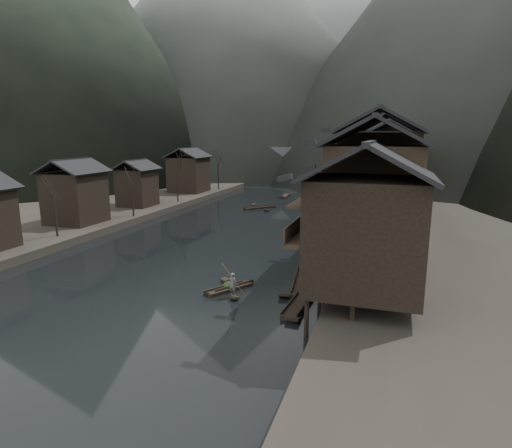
% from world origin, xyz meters
% --- Properties ---
extents(water, '(300.00, 300.00, 0.00)m').
position_xyz_m(water, '(0.00, 0.00, 0.00)').
color(water, black).
rests_on(water, ground).
extents(right_bank, '(40.00, 200.00, 1.80)m').
position_xyz_m(right_bank, '(35.00, 40.00, 0.90)').
color(right_bank, '#2D2823').
rests_on(right_bank, ground).
extents(left_bank, '(40.00, 200.00, 1.20)m').
position_xyz_m(left_bank, '(-35.00, 40.00, 0.60)').
color(left_bank, '#2D2823').
rests_on(left_bank, ground).
extents(stilt_houses, '(9.00, 67.60, 15.11)m').
position_xyz_m(stilt_houses, '(17.28, 19.76, 8.74)').
color(stilt_houses, black).
rests_on(stilt_houses, ground).
extents(left_houses, '(8.10, 53.20, 8.73)m').
position_xyz_m(left_houses, '(-20.50, 20.12, 5.66)').
color(left_houses, black).
rests_on(left_houses, left_bank).
extents(bare_trees, '(3.95, 60.33, 7.91)m').
position_xyz_m(bare_trees, '(-17.00, 18.00, 6.68)').
color(bare_trees, black).
rests_on(bare_trees, left_bank).
extents(moored_sampans, '(2.98, 61.50, 0.47)m').
position_xyz_m(moored_sampans, '(12.01, 20.93, 0.20)').
color(moored_sampans, black).
rests_on(moored_sampans, water).
extents(midriver_boats, '(4.67, 19.79, 0.45)m').
position_xyz_m(midriver_boats, '(-2.37, 39.34, 0.20)').
color(midriver_boats, black).
rests_on(midriver_boats, water).
extents(stone_bridge, '(40.00, 6.00, 9.00)m').
position_xyz_m(stone_bridge, '(-0.00, 72.00, 5.11)').
color(stone_bridge, '#4C4C4F').
rests_on(stone_bridge, ground).
extents(hills, '(320.00, 380.00, 128.80)m').
position_xyz_m(hills, '(6.82, 167.54, 58.78)').
color(hills, black).
rests_on(hills, ground).
extents(hero_sampan, '(3.07, 4.29, 0.43)m').
position_xyz_m(hero_sampan, '(6.69, -4.48, 0.20)').
color(hero_sampan, black).
rests_on(hero_sampan, water).
extents(cargo_heap, '(1.00, 1.32, 0.60)m').
position_xyz_m(cargo_heap, '(6.58, -4.30, 0.73)').
color(cargo_heap, black).
rests_on(cargo_heap, hero_sampan).
extents(boatman, '(0.75, 0.58, 1.82)m').
position_xyz_m(boatman, '(7.54, -5.84, 1.34)').
color(boatman, slate).
rests_on(boatman, hero_sampan).
extents(bamboo_pole, '(1.10, 2.64, 3.67)m').
position_xyz_m(bamboo_pole, '(7.74, -5.84, 4.08)').
color(bamboo_pole, '#8C7A51').
rests_on(bamboo_pole, boatman).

